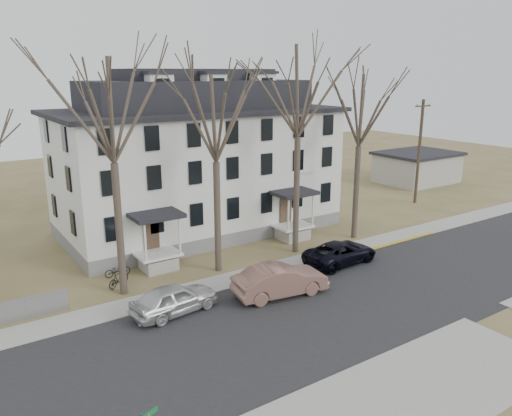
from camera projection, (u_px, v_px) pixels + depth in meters
ground at (397, 310)px, 25.61m from camera, size 120.00×120.00×0.00m
main_road at (369, 296)px, 27.22m from camera, size 120.00×10.00×0.04m
far_sidewalk at (300, 263)px, 32.04m from camera, size 120.00×2.00×0.08m
yellow_curb at (366, 252)px, 33.99m from camera, size 14.00×0.25×0.06m
boarding_house at (198, 161)px, 37.54m from camera, size 20.80×12.36×12.05m
distant_building at (417, 167)px, 55.14m from camera, size 8.50×6.50×3.35m
tree_far_left at (110, 103)px, 24.87m from camera, size 8.40×8.40×13.72m
tree_mid_left at (215, 113)px, 28.28m from camera, size 7.80×7.80×12.74m
tree_center at (299, 84)px, 31.10m from camera, size 9.00×9.00×14.70m
tree_mid_right at (361, 105)px, 34.43m from camera, size 7.80×7.80×12.74m
utility_pole_far at (419, 151)px, 45.46m from camera, size 2.00×0.28×9.50m
car_silver at (174, 299)px, 25.11m from camera, size 4.72×2.37×1.54m
car_tan at (280, 281)px, 27.08m from camera, size 5.46×2.54×1.73m
car_navy at (341, 253)px, 31.72m from camera, size 5.21×2.61×1.41m
bicycle_left at (117, 271)px, 29.69m from camera, size 1.55×0.60×0.81m
bicycle_right at (119, 279)px, 28.26m from camera, size 1.60×1.18×0.95m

